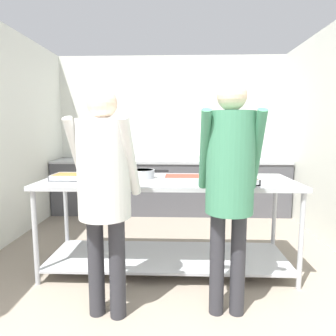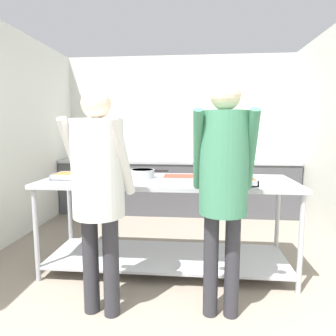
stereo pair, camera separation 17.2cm
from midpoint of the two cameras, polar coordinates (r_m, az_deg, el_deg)
name	(u,v)px [view 2 (the right image)]	position (r m, az deg, el deg)	size (l,w,h in m)	color
wall_rear	(178,133)	(5.32, 2.93, 6.59)	(4.00, 0.06, 2.65)	silver
back_counter	(177,186)	(5.04, 2.70, -3.48)	(3.84, 0.65, 0.89)	#4C4C51
serving_counter	(167,209)	(2.99, 1.48, -7.79)	(2.44, 0.84, 0.91)	#ADAFB5
serving_tray_vegetables	(74,176)	(3.09, -15.97, -1.51)	(0.37, 0.28, 0.05)	#ADAFB5
broccoli_bowl	(102,177)	(2.86, -10.78, -1.70)	(0.22, 0.22, 0.11)	silver
sauce_pan	(143,173)	(3.03, -3.25, -1.00)	(0.39, 0.25, 0.08)	#ADAFB5
serving_tray_roast	(184,179)	(2.81, 4.73, -2.12)	(0.39, 0.29, 0.05)	#ADAFB5
serving_tray_greens	(232,181)	(2.77, 13.85, -2.46)	(0.42, 0.28, 0.05)	#ADAFB5
plate_stack	(272,181)	(2.95, 20.81, -2.28)	(0.26, 0.26, 0.04)	white
guest_serving_left	(224,175)	(2.19, 12.77, -1.24)	(0.44, 0.35, 1.74)	#2D2D33
guest_serving_right	(98,180)	(2.21, -11.00, -2.24)	(0.52, 0.39, 1.69)	#2D2D33
water_bottle	(113,151)	(5.10, -9.52, 3.14)	(0.07, 0.07, 0.30)	brown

